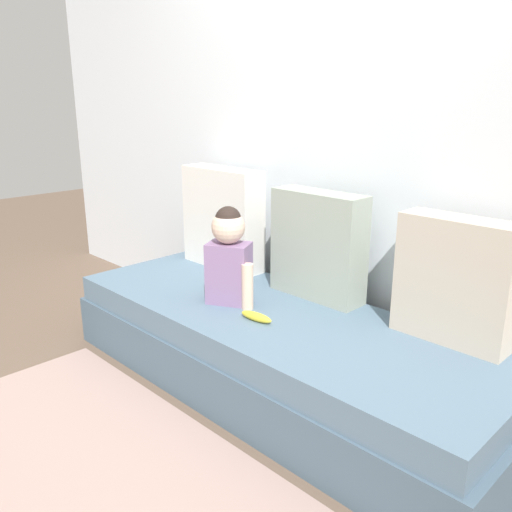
% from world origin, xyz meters
% --- Properties ---
extents(ground_plane, '(12.00, 12.00, 0.00)m').
position_xyz_m(ground_plane, '(0.00, 0.00, 0.00)').
color(ground_plane, brown).
extents(back_wall, '(5.49, 0.10, 2.45)m').
position_xyz_m(back_wall, '(0.00, 0.54, 1.22)').
color(back_wall, silver).
rests_on(back_wall, ground).
extents(couch, '(2.29, 0.81, 0.39)m').
position_xyz_m(couch, '(0.00, 0.00, 0.19)').
color(couch, '#495F70').
rests_on(couch, ground).
extents(throw_pillow_left, '(0.54, 0.16, 0.58)m').
position_xyz_m(throw_pillow_left, '(-0.71, 0.31, 0.68)').
color(throw_pillow_left, silver).
rests_on(throw_pillow_left, couch).
extents(throw_pillow_center, '(0.49, 0.16, 0.53)m').
position_xyz_m(throw_pillow_center, '(0.00, 0.31, 0.66)').
color(throw_pillow_center, '#99A393').
rests_on(throw_pillow_center, couch).
extents(throw_pillow_right, '(0.47, 0.16, 0.52)m').
position_xyz_m(throw_pillow_right, '(0.71, 0.31, 0.65)').
color(throw_pillow_right, '#C1B29E').
rests_on(throw_pillow_right, couch).
extents(toddler, '(0.31, 0.22, 0.48)m').
position_xyz_m(toddler, '(-0.25, -0.06, 0.63)').
color(toddler, gray).
rests_on(toddler, couch).
extents(banana, '(0.17, 0.06, 0.04)m').
position_xyz_m(banana, '(0.01, -0.13, 0.41)').
color(banana, yellow).
rests_on(banana, couch).
extents(floor_rug, '(2.06, 1.00, 0.01)m').
position_xyz_m(floor_rug, '(0.00, -0.96, 0.00)').
color(floor_rug, tan).
rests_on(floor_rug, ground).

